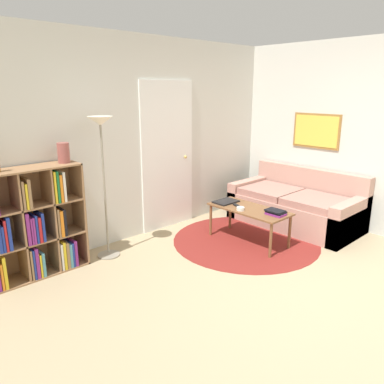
{
  "coord_description": "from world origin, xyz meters",
  "views": [
    {
      "loc": [
        -2.92,
        -1.48,
        1.94
      ],
      "look_at": [
        -0.23,
        1.39,
        0.85
      ],
      "focal_mm": 35.0,
      "sensor_mm": 36.0,
      "label": 1
    }
  ],
  "objects_px": {
    "floor_lamp": "(102,143)",
    "bowl": "(241,209)",
    "couch": "(297,206)",
    "bookshelf": "(32,226)",
    "coffee_table": "(249,212)",
    "vase_on_shelf": "(64,153)",
    "laptop": "(226,202)"
  },
  "relations": [
    {
      "from": "floor_lamp",
      "to": "laptop",
      "type": "height_order",
      "value": "floor_lamp"
    },
    {
      "from": "bookshelf",
      "to": "vase_on_shelf",
      "type": "height_order",
      "value": "vase_on_shelf"
    },
    {
      "from": "laptop",
      "to": "couch",
      "type": "bearing_deg",
      "value": -21.64
    },
    {
      "from": "laptop",
      "to": "vase_on_shelf",
      "type": "distance_m",
      "value": 2.18
    },
    {
      "from": "coffee_table",
      "to": "bowl",
      "type": "distance_m",
      "value": 0.17
    },
    {
      "from": "couch",
      "to": "bowl",
      "type": "height_order",
      "value": "couch"
    },
    {
      "from": "couch",
      "to": "vase_on_shelf",
      "type": "relative_size",
      "value": 8.41
    },
    {
      "from": "floor_lamp",
      "to": "coffee_table",
      "type": "distance_m",
      "value": 2.03
    },
    {
      "from": "coffee_table",
      "to": "laptop",
      "type": "height_order",
      "value": "laptop"
    },
    {
      "from": "bookshelf",
      "to": "coffee_table",
      "type": "xyz_separation_m",
      "value": [
        2.38,
        -0.99,
        -0.14
      ]
    },
    {
      "from": "bookshelf",
      "to": "laptop",
      "type": "height_order",
      "value": "bookshelf"
    },
    {
      "from": "floor_lamp",
      "to": "couch",
      "type": "xyz_separation_m",
      "value": [
        2.63,
        -0.93,
        -1.09
      ]
    },
    {
      "from": "bookshelf",
      "to": "couch",
      "type": "bearing_deg",
      "value": -16.85
    },
    {
      "from": "bookshelf",
      "to": "laptop",
      "type": "xyz_separation_m",
      "value": [
        2.35,
        -0.61,
        -0.08
      ]
    },
    {
      "from": "bowl",
      "to": "vase_on_shelf",
      "type": "height_order",
      "value": "vase_on_shelf"
    },
    {
      "from": "coffee_table",
      "to": "laptop",
      "type": "bearing_deg",
      "value": 94.05
    },
    {
      "from": "floor_lamp",
      "to": "couch",
      "type": "distance_m",
      "value": 2.99
    },
    {
      "from": "bowl",
      "to": "couch",
      "type": "bearing_deg",
      "value": -3.56
    },
    {
      "from": "coffee_table",
      "to": "bowl",
      "type": "relative_size",
      "value": 10.56
    },
    {
      "from": "laptop",
      "to": "vase_on_shelf",
      "type": "xyz_separation_m",
      "value": [
        -1.93,
        0.61,
        0.81
      ]
    },
    {
      "from": "floor_lamp",
      "to": "vase_on_shelf",
      "type": "distance_m",
      "value": 0.42
    },
    {
      "from": "floor_lamp",
      "to": "bowl",
      "type": "distance_m",
      "value": 1.87
    },
    {
      "from": "floor_lamp",
      "to": "bowl",
      "type": "bearing_deg",
      "value": -31.16
    },
    {
      "from": "couch",
      "to": "bowl",
      "type": "xyz_separation_m",
      "value": [
        -1.22,
        0.08,
        0.21
      ]
    },
    {
      "from": "floor_lamp",
      "to": "coffee_table",
      "type": "height_order",
      "value": "floor_lamp"
    },
    {
      "from": "couch",
      "to": "laptop",
      "type": "height_order",
      "value": "couch"
    },
    {
      "from": "laptop",
      "to": "bookshelf",
      "type": "bearing_deg",
      "value": 165.46
    },
    {
      "from": "coffee_table",
      "to": "bowl",
      "type": "height_order",
      "value": "bowl"
    },
    {
      "from": "coffee_table",
      "to": "bookshelf",
      "type": "bearing_deg",
      "value": 157.46
    },
    {
      "from": "coffee_table",
      "to": "floor_lamp",
      "type": "bearing_deg",
      "value": 150.8
    },
    {
      "from": "bowl",
      "to": "vase_on_shelf",
      "type": "relative_size",
      "value": 0.47
    },
    {
      "from": "floor_lamp",
      "to": "couch",
      "type": "relative_size",
      "value": 0.91
    }
  ]
}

